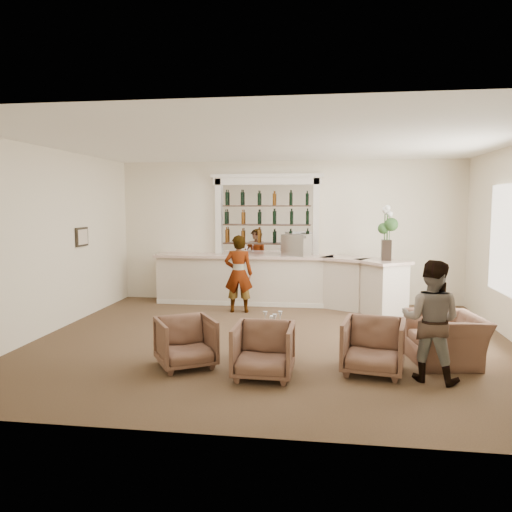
{
  "coord_description": "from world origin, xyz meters",
  "views": [
    {
      "loc": [
        0.89,
        -8.18,
        2.31
      ],
      "look_at": [
        -0.4,
        0.9,
        1.35
      ],
      "focal_mm": 35.0,
      "sensor_mm": 36.0,
      "label": 1
    }
  ],
  "objects_px": {
    "armchair_far": "(446,339)",
    "flower_vase": "(387,230)",
    "armchair_left": "(186,342)",
    "espresso_machine": "(296,245)",
    "sommelier": "(239,274)",
    "armchair_right": "(373,346)",
    "bar_counter": "(279,280)",
    "guest": "(431,321)",
    "armchair_center": "(264,350)",
    "cocktail_table": "(273,342)"
  },
  "relations": [
    {
      "from": "sommelier",
      "to": "flower_vase",
      "type": "bearing_deg",
      "value": 178.24
    },
    {
      "from": "cocktail_table",
      "to": "sommelier",
      "type": "relative_size",
      "value": 0.38
    },
    {
      "from": "armchair_left",
      "to": "flower_vase",
      "type": "xyz_separation_m",
      "value": [
        3.19,
        3.86,
        1.42
      ]
    },
    {
      "from": "armchair_right",
      "to": "bar_counter",
      "type": "bearing_deg",
      "value": 121.66
    },
    {
      "from": "sommelier",
      "to": "guest",
      "type": "relative_size",
      "value": 1.04
    },
    {
      "from": "cocktail_table",
      "to": "armchair_right",
      "type": "bearing_deg",
      "value": -17.34
    },
    {
      "from": "armchair_center",
      "to": "espresso_machine",
      "type": "distance_m",
      "value": 4.9
    },
    {
      "from": "bar_counter",
      "to": "espresso_machine",
      "type": "height_order",
      "value": "espresso_machine"
    },
    {
      "from": "armchair_left",
      "to": "espresso_machine",
      "type": "height_order",
      "value": "espresso_machine"
    },
    {
      "from": "sommelier",
      "to": "armchair_right",
      "type": "bearing_deg",
      "value": 119.43
    },
    {
      "from": "armchair_right",
      "to": "armchair_center",
      "type": "bearing_deg",
      "value": -155.55
    },
    {
      "from": "armchair_far",
      "to": "flower_vase",
      "type": "height_order",
      "value": "flower_vase"
    },
    {
      "from": "armchair_far",
      "to": "armchair_center",
      "type": "bearing_deg",
      "value": -77.57
    },
    {
      "from": "bar_counter",
      "to": "armchair_left",
      "type": "bearing_deg",
      "value": -101.39
    },
    {
      "from": "bar_counter",
      "to": "armchair_left",
      "type": "relative_size",
      "value": 7.31
    },
    {
      "from": "sommelier",
      "to": "guest",
      "type": "bearing_deg",
      "value": 125.11
    },
    {
      "from": "sommelier",
      "to": "espresso_machine",
      "type": "bearing_deg",
      "value": -149.17
    },
    {
      "from": "sommelier",
      "to": "armchair_left",
      "type": "bearing_deg",
      "value": 82.61
    },
    {
      "from": "flower_vase",
      "to": "guest",
      "type": "bearing_deg",
      "value": -88.09
    },
    {
      "from": "guest",
      "to": "armchair_center",
      "type": "bearing_deg",
      "value": 25.89
    },
    {
      "from": "armchair_left",
      "to": "armchair_far",
      "type": "distance_m",
      "value": 3.78
    },
    {
      "from": "bar_counter",
      "to": "armchair_right",
      "type": "height_order",
      "value": "bar_counter"
    },
    {
      "from": "guest",
      "to": "armchair_right",
      "type": "bearing_deg",
      "value": 7.49
    },
    {
      "from": "sommelier",
      "to": "armchair_center",
      "type": "xyz_separation_m",
      "value": [
        1.03,
        -3.93,
        -0.46
      ]
    },
    {
      "from": "armchair_far",
      "to": "espresso_machine",
      "type": "relative_size",
      "value": 1.96
    },
    {
      "from": "bar_counter",
      "to": "sommelier",
      "type": "distance_m",
      "value": 1.17
    },
    {
      "from": "armchair_right",
      "to": "armchair_far",
      "type": "height_order",
      "value": "armchair_right"
    },
    {
      "from": "guest",
      "to": "armchair_far",
      "type": "xyz_separation_m",
      "value": [
        0.39,
        0.78,
        -0.44
      ]
    },
    {
      "from": "guest",
      "to": "flower_vase",
      "type": "relative_size",
      "value": 1.41
    },
    {
      "from": "cocktail_table",
      "to": "espresso_machine",
      "type": "distance_m",
      "value": 4.14
    },
    {
      "from": "armchair_far",
      "to": "espresso_machine",
      "type": "height_order",
      "value": "espresso_machine"
    },
    {
      "from": "armchair_left",
      "to": "armchair_right",
      "type": "bearing_deg",
      "value": -29.3
    },
    {
      "from": "armchair_far",
      "to": "flower_vase",
      "type": "bearing_deg",
      "value": -179.25
    },
    {
      "from": "cocktail_table",
      "to": "sommelier",
      "type": "bearing_deg",
      "value": 108.96
    },
    {
      "from": "armchair_left",
      "to": "flower_vase",
      "type": "relative_size",
      "value": 0.69
    },
    {
      "from": "bar_counter",
      "to": "sommelier",
      "type": "relative_size",
      "value": 3.45
    },
    {
      "from": "espresso_machine",
      "to": "armchair_center",
      "type": "bearing_deg",
      "value": -70.55
    },
    {
      "from": "sommelier",
      "to": "armchair_far",
      "type": "bearing_deg",
      "value": 135.08
    },
    {
      "from": "armchair_center",
      "to": "armchair_far",
      "type": "xyz_separation_m",
      "value": [
        2.56,
        0.98,
        -0.01
      ]
    },
    {
      "from": "armchair_far",
      "to": "cocktail_table",
      "type": "bearing_deg",
      "value": -94.66
    },
    {
      "from": "armchair_center",
      "to": "flower_vase",
      "type": "relative_size",
      "value": 0.71
    },
    {
      "from": "bar_counter",
      "to": "armchair_center",
      "type": "height_order",
      "value": "bar_counter"
    },
    {
      "from": "armchair_center",
      "to": "armchair_far",
      "type": "height_order",
      "value": "armchair_center"
    },
    {
      "from": "armchair_far",
      "to": "bar_counter",
      "type": "bearing_deg",
      "value": -151.95
    },
    {
      "from": "sommelier",
      "to": "bar_counter",
      "type": "bearing_deg",
      "value": -139.23
    },
    {
      "from": "armchair_right",
      "to": "espresso_machine",
      "type": "xyz_separation_m",
      "value": [
        -1.32,
        4.43,
        1.01
      ]
    },
    {
      "from": "bar_counter",
      "to": "armchair_right",
      "type": "relative_size",
      "value": 6.91
    },
    {
      "from": "bar_counter",
      "to": "armchair_center",
      "type": "distance_m",
      "value": 4.77
    },
    {
      "from": "armchair_left",
      "to": "sommelier",
      "type": "bearing_deg",
      "value": 56.76
    },
    {
      "from": "armchair_right",
      "to": "espresso_machine",
      "type": "relative_size",
      "value": 1.49
    }
  ]
}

